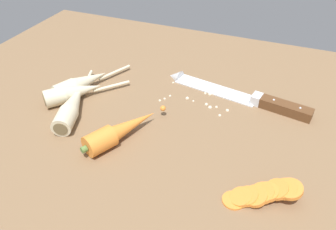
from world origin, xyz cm
name	(u,v)px	position (x,y,z in cm)	size (l,w,h in cm)	color
ground_plane	(171,123)	(0.00, 0.00, -2.00)	(120.00, 90.00, 4.00)	brown
chefs_knife	(232,93)	(10.24, 12.28, 0.65)	(34.74, 9.59, 4.18)	silver
whole_carrot	(120,131)	(-6.41, -10.71, 2.10)	(10.71, 18.03, 4.20)	orange
parsnip_front	(74,93)	(-22.47, -2.70, 1.98)	(14.63, 16.25, 4.00)	beige
parsnip_mid_left	(72,106)	(-19.80, -7.10, 1.98)	(9.69, 23.37, 4.00)	beige
parsnip_mid_right	(82,83)	(-22.97, 1.30, 1.98)	(10.59, 19.99, 4.00)	beige
carrot_slice_stack	(263,193)	(21.36, -15.18, 1.36)	(11.76, 7.51, 3.84)	orange
mince_crumbs	(202,100)	(4.44, 7.46, 0.36)	(15.77, 9.88, 0.87)	beige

